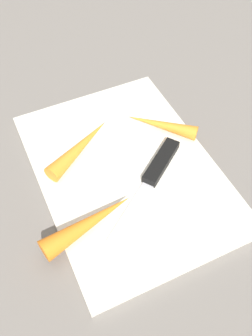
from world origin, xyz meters
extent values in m
plane|color=slate|center=(0.00, 0.00, 0.00)|extent=(1.40, 1.40, 0.00)
cube|color=silver|center=(0.00, 0.00, 0.01)|extent=(0.36, 0.26, 0.01)
cube|color=#B7B7BC|center=(-0.08, 0.03, 0.01)|extent=(0.08, 0.10, 0.00)
cube|color=black|center=(-0.02, -0.05, 0.02)|extent=(0.07, 0.09, 0.01)
cone|color=orange|center=(0.06, 0.05, 0.03)|extent=(0.09, 0.13, 0.03)
cone|color=orange|center=(0.05, -0.09, 0.02)|extent=(0.10, 0.10, 0.02)
cone|color=orange|center=(-0.07, 0.09, 0.03)|extent=(0.06, 0.14, 0.03)
camera|label=1|loc=(-0.31, 0.15, 0.46)|focal=39.64mm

